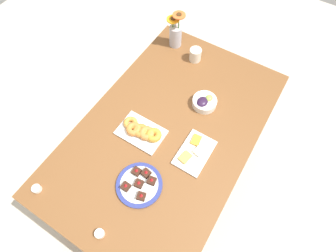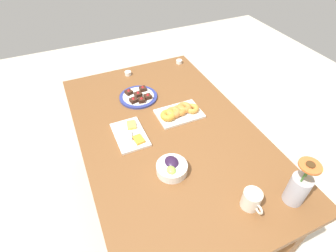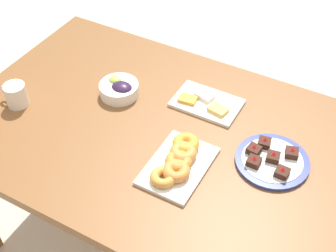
{
  "view_description": "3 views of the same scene",
  "coord_description": "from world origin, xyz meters",
  "px_view_note": "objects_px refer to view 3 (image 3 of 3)",
  "views": [
    {
      "loc": [
        -0.66,
        -0.41,
        2.16
      ],
      "look_at": [
        0.0,
        0.0,
        0.78
      ],
      "focal_mm": 28.0,
      "sensor_mm": 36.0,
      "label": 1
    },
    {
      "loc": [
        1.02,
        -0.45,
        1.81
      ],
      "look_at": [
        0.0,
        0.0,
        0.78
      ],
      "focal_mm": 28.0,
      "sensor_mm": 36.0,
      "label": 2
    },
    {
      "loc": [
        -0.59,
        1.06,
        1.96
      ],
      "look_at": [
        0.0,
        0.0,
        0.78
      ],
      "focal_mm": 50.0,
      "sensor_mm": 36.0,
      "label": 3
    }
  ],
  "objects_px": {
    "grape_bowl": "(119,89)",
    "cheese_platter": "(206,103)",
    "dining_table": "(168,150)",
    "coffee_mug": "(16,95)",
    "dessert_plate": "(272,160)",
    "croissant_platter": "(178,162)"
  },
  "relations": [
    {
      "from": "coffee_mug",
      "to": "cheese_platter",
      "type": "relative_size",
      "value": 0.46
    },
    {
      "from": "grape_bowl",
      "to": "dessert_plate",
      "type": "bearing_deg",
      "value": 175.54
    },
    {
      "from": "dining_table",
      "to": "dessert_plate",
      "type": "height_order",
      "value": "dessert_plate"
    },
    {
      "from": "grape_bowl",
      "to": "dessert_plate",
      "type": "height_order",
      "value": "grape_bowl"
    },
    {
      "from": "grape_bowl",
      "to": "cheese_platter",
      "type": "distance_m",
      "value": 0.35
    },
    {
      "from": "coffee_mug",
      "to": "dessert_plate",
      "type": "height_order",
      "value": "coffee_mug"
    },
    {
      "from": "cheese_platter",
      "to": "croissant_platter",
      "type": "bearing_deg",
      "value": 99.22
    },
    {
      "from": "dining_table",
      "to": "dessert_plate",
      "type": "xyz_separation_m",
      "value": [
        -0.38,
        -0.05,
        0.1
      ]
    },
    {
      "from": "cheese_platter",
      "to": "dessert_plate",
      "type": "bearing_deg",
      "value": 153.49
    },
    {
      "from": "cheese_platter",
      "to": "dessert_plate",
      "type": "relative_size",
      "value": 1.01
    },
    {
      "from": "dining_table",
      "to": "coffee_mug",
      "type": "distance_m",
      "value": 0.63
    },
    {
      "from": "dining_table",
      "to": "cheese_platter",
      "type": "relative_size",
      "value": 6.15
    },
    {
      "from": "dining_table",
      "to": "croissant_platter",
      "type": "relative_size",
      "value": 5.54
    },
    {
      "from": "grape_bowl",
      "to": "dessert_plate",
      "type": "distance_m",
      "value": 0.66
    },
    {
      "from": "coffee_mug",
      "to": "grape_bowl",
      "type": "height_order",
      "value": "coffee_mug"
    },
    {
      "from": "coffee_mug",
      "to": "grape_bowl",
      "type": "distance_m",
      "value": 0.4
    },
    {
      "from": "grape_bowl",
      "to": "croissant_platter",
      "type": "bearing_deg",
      "value": 149.86
    },
    {
      "from": "coffee_mug",
      "to": "dessert_plate",
      "type": "xyz_separation_m",
      "value": [
        -0.98,
        -0.19,
        -0.04
      ]
    },
    {
      "from": "grape_bowl",
      "to": "cheese_platter",
      "type": "xyz_separation_m",
      "value": [
        -0.33,
        -0.11,
        -0.02
      ]
    },
    {
      "from": "grape_bowl",
      "to": "cheese_platter",
      "type": "relative_size",
      "value": 0.6
    },
    {
      "from": "dining_table",
      "to": "coffee_mug",
      "type": "relative_size",
      "value": 13.45
    },
    {
      "from": "cheese_platter",
      "to": "croissant_platter",
      "type": "relative_size",
      "value": 0.9
    }
  ]
}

